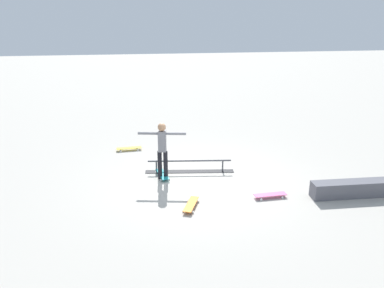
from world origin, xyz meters
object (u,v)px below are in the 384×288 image
(skater_main, at_px, (162,147))
(loose_skateboard_pink, at_px, (270,195))
(grind_rail, at_px, (190,167))
(skate_ledge, at_px, (357,188))
(loose_skateboard_orange, at_px, (191,204))
(skateboard_main, at_px, (162,174))
(loose_skateboard_yellow, at_px, (129,148))

(skater_main, xyz_separation_m, loose_skateboard_pink, (-2.52, 1.48, -0.84))
(grind_rail, relative_size, skate_ledge, 1.09)
(skate_ledge, height_order, loose_skateboard_pink, skate_ledge)
(skate_ledge, height_order, loose_skateboard_orange, skate_ledge)
(skateboard_main, xyz_separation_m, loose_skateboard_orange, (-0.54, 1.85, 0.00))
(loose_skateboard_pink, bearing_deg, skateboard_main, 144.26)
(skate_ledge, distance_m, loose_skateboard_pink, 2.16)
(grind_rail, height_order, skateboard_main, grind_rail)
(loose_skateboard_yellow, xyz_separation_m, loose_skateboard_orange, (-1.48, 4.13, 0.00))
(skater_main, bearing_deg, loose_skateboard_orange, 117.12)
(skater_main, relative_size, skateboard_main, 1.91)
(skater_main, height_order, loose_skateboard_orange, skater_main)
(skater_main, bearing_deg, loose_skateboard_yellow, -58.93)
(skate_ledge, bearing_deg, loose_skateboard_pink, -5.24)
(skateboard_main, height_order, loose_skateboard_yellow, same)
(grind_rail, bearing_deg, skater_main, 32.60)
(skater_main, xyz_separation_m, loose_skateboard_yellow, (0.94, -2.41, -0.84))
(loose_skateboard_pink, relative_size, loose_skateboard_yellow, 0.99)
(grind_rail, distance_m, loose_skateboard_yellow, 2.66)
(grind_rail, distance_m, skater_main, 1.15)
(skate_ledge, relative_size, loose_skateboard_pink, 2.85)
(loose_skateboard_pink, distance_m, loose_skateboard_yellow, 5.21)
(loose_skateboard_pink, bearing_deg, grind_rail, 129.93)
(skate_ledge, relative_size, loose_skateboard_orange, 2.82)
(skateboard_main, distance_m, loose_skateboard_pink, 3.00)
(skater_main, height_order, loose_skateboard_pink, skater_main)
(grind_rail, bearing_deg, loose_skateboard_orange, 89.69)
(grind_rail, relative_size, skateboard_main, 3.04)
(grind_rail, relative_size, skater_main, 1.60)
(skateboard_main, xyz_separation_m, loose_skateboard_pink, (-2.53, 1.62, 0.00))
(grind_rail, relative_size, loose_skateboard_pink, 3.09)
(loose_skateboard_pink, bearing_deg, skate_ledge, -8.35)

